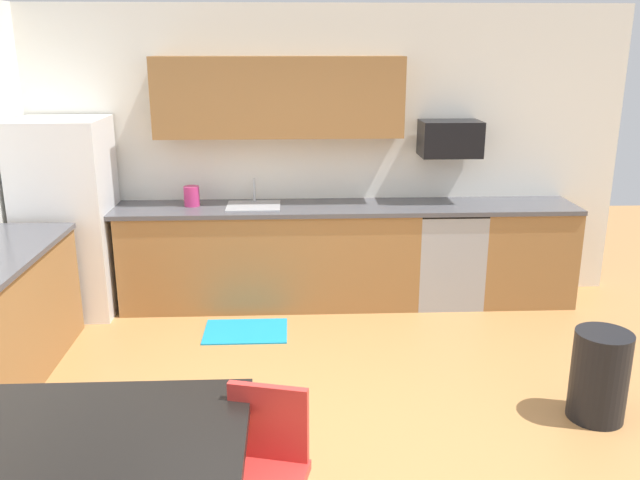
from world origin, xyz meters
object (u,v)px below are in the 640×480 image
microwave (450,139)px  chair_near_table (263,465)px  trash_bin (599,376)px  refrigerator (68,218)px  oven_range (446,255)px  kettle (192,197)px  dining_table (83,446)px

microwave → chair_near_table: (-1.59, -3.34, -1.02)m
microwave → trash_bin: microwave is taller
refrigerator → microwave: size_ratio=3.23×
refrigerator → chair_near_table: bearing=-59.9°
microwave → trash_bin: (0.52, -2.20, -1.23)m
refrigerator → oven_range: size_ratio=1.91×
microwave → kettle: (-2.34, -0.05, -0.51)m
oven_range → kettle: kettle is taller
oven_range → trash_bin: (0.52, -2.10, -0.16)m
microwave → dining_table: size_ratio=0.39×
refrigerator → microwave: (3.42, 0.18, 0.66)m
dining_table → oven_range: bearing=55.0°
chair_near_table → refrigerator: bearing=120.1°
trash_bin → chair_near_table: bearing=-151.7°
kettle → trash_bin: bearing=-36.8°
oven_range → trash_bin: size_ratio=1.52×
oven_range → microwave: (0.00, 0.10, 1.07)m
oven_range → trash_bin: bearing=-76.0°
microwave → dining_table: (-2.35, -3.45, -0.83)m
kettle → microwave: bearing=1.2°
kettle → dining_table: bearing=-90.1°
refrigerator → oven_range: bearing=1.3°
chair_near_table → kettle: 3.41m
refrigerator → trash_bin: 4.47m
dining_table → trash_bin: 3.16m
chair_near_table → kettle: (-0.75, 3.29, 0.52)m
oven_range → kettle: (-2.34, 0.05, 0.56)m
microwave → dining_table: microwave is taller
trash_bin → microwave: bearing=103.4°
dining_table → microwave: bearing=55.7°
chair_near_table → trash_bin: (2.12, 1.14, -0.20)m
refrigerator → chair_near_table: 3.67m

